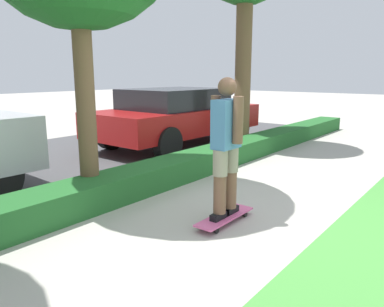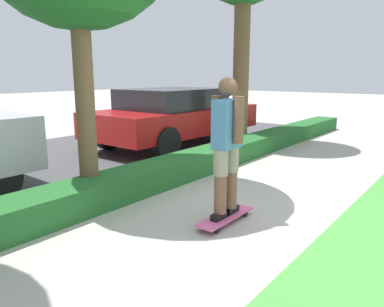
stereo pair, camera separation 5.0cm
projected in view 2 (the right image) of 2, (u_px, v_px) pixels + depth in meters
ground_plane at (237, 215)px, 4.52m from camera, size 60.00×60.00×0.00m
street_asphalt at (45, 164)px, 7.04m from camera, size 16.07×5.00×0.01m
hedge_row at (142, 179)px, 5.44m from camera, size 16.07×0.60×0.36m
skateboard at (225, 217)px, 4.30m from camera, size 0.88×0.24×0.08m
skater_person at (227, 145)px, 4.12m from camera, size 0.48×0.40×1.56m
parked_car_middle at (175, 115)px, 8.79m from camera, size 4.33×1.96×1.34m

